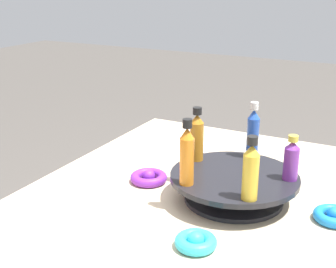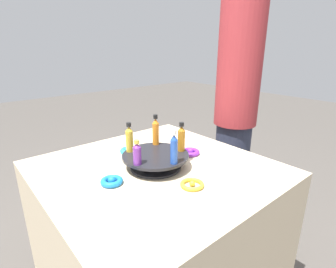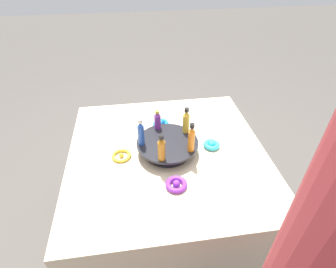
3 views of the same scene
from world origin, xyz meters
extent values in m
cube|color=beige|center=(0.00, 0.00, 0.36)|extent=(0.96, 0.96, 0.71)
cylinder|color=black|center=(0.00, 0.00, 0.72)|extent=(0.23, 0.23, 0.01)
cylinder|color=black|center=(0.00, 0.00, 0.74)|extent=(0.12, 0.12, 0.04)
cylinder|color=black|center=(0.00, 0.00, 0.77)|extent=(0.30, 0.30, 0.01)
cylinder|color=gold|center=(-0.10, -0.07, 0.82)|extent=(0.03, 0.03, 0.10)
cone|color=gold|center=(-0.10, -0.07, 0.88)|extent=(0.03, 0.03, 0.02)
cylinder|color=black|center=(-0.10, -0.07, 0.90)|extent=(0.02, 0.02, 0.02)
cylinder|color=#702D93|center=(0.03, -0.12, 0.81)|extent=(0.03, 0.03, 0.07)
cone|color=#702D93|center=(0.03, -0.12, 0.86)|extent=(0.03, 0.03, 0.02)
cylinder|color=gold|center=(0.03, -0.12, 0.87)|extent=(0.02, 0.02, 0.01)
cylinder|color=#234CAD|center=(0.12, 0.00, 0.82)|extent=(0.03, 0.03, 0.10)
cone|color=#234CAD|center=(0.12, 0.00, 0.89)|extent=(0.03, 0.03, 0.02)
cylinder|color=silver|center=(0.12, 0.00, 0.91)|extent=(0.02, 0.02, 0.02)
cylinder|color=#AD6B19|center=(0.04, 0.12, 0.82)|extent=(0.03, 0.03, 0.10)
cone|color=#AD6B19|center=(0.04, 0.12, 0.88)|extent=(0.03, 0.03, 0.02)
cylinder|color=black|center=(0.04, 0.12, 0.90)|extent=(0.02, 0.02, 0.02)
cylinder|color=orange|center=(-0.10, 0.08, 0.83)|extent=(0.03, 0.03, 0.11)
cone|color=orange|center=(-0.10, 0.08, 0.89)|extent=(0.03, 0.03, 0.02)
cylinder|color=black|center=(-0.10, 0.08, 0.91)|extent=(0.02, 0.02, 0.02)
torus|color=purple|center=(-0.01, 0.22, 0.72)|extent=(0.09, 0.09, 0.02)
sphere|color=purple|center=(-0.01, 0.22, 0.73)|extent=(0.03, 0.03, 0.03)
torus|color=#2DB7CC|center=(-0.22, -0.01, 0.72)|extent=(0.08, 0.08, 0.02)
sphere|color=#2DB7CC|center=(-0.22, -0.01, 0.73)|extent=(0.03, 0.03, 0.03)
torus|color=blue|center=(0.01, -0.22, 0.72)|extent=(0.09, 0.09, 0.02)
sphere|color=blue|center=(0.01, -0.22, 0.73)|extent=(0.03, 0.03, 0.03)
torus|color=gold|center=(0.22, 0.01, 0.72)|extent=(0.09, 0.09, 0.02)
sphere|color=gold|center=(0.22, 0.01, 0.72)|extent=(0.02, 0.02, 0.02)
cylinder|color=#282D42|center=(-0.19, 0.84, 0.36)|extent=(0.25, 0.25, 0.71)
cylinder|color=#9E2D33|center=(-0.19, 0.84, 1.12)|extent=(0.29, 0.29, 0.82)
camera|label=1|loc=(-0.94, -0.32, 1.21)|focal=50.00mm
camera|label=2|loc=(0.85, -0.65, 1.23)|focal=28.00mm
camera|label=3|loc=(0.13, 0.96, 1.57)|focal=28.00mm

